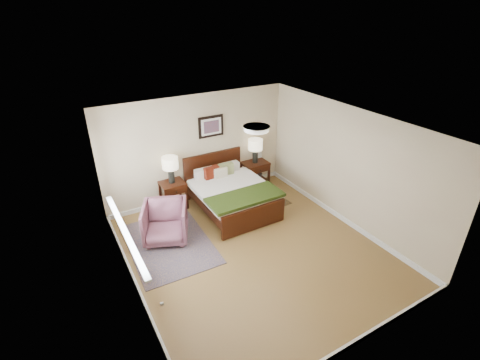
{
  "coord_description": "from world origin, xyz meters",
  "views": [
    {
      "loc": [
        -2.91,
        -4.51,
        4.29
      ],
      "look_at": [
        0.23,
        0.93,
        1.05
      ],
      "focal_mm": 26.0,
      "sensor_mm": 36.0,
      "label": 1
    }
  ],
  "objects_px": {
    "nightstand_right": "(255,172)",
    "armchair": "(165,222)",
    "rug_persian": "(169,243)",
    "lamp_left": "(170,165)",
    "nightstand_left": "(173,188)",
    "bed": "(231,190)",
    "lamp_right": "(255,146)"
  },
  "relations": [
    {
      "from": "nightstand_right",
      "to": "armchair",
      "type": "height_order",
      "value": "armchair"
    },
    {
      "from": "rug_persian",
      "to": "lamp_left",
      "type": "bearing_deg",
      "value": 67.32
    },
    {
      "from": "nightstand_left",
      "to": "rug_persian",
      "type": "distance_m",
      "value": 1.47
    },
    {
      "from": "bed",
      "to": "lamp_left",
      "type": "bearing_deg",
      "value": 146.72
    },
    {
      "from": "bed",
      "to": "lamp_left",
      "type": "distance_m",
      "value": 1.46
    },
    {
      "from": "lamp_right",
      "to": "rug_persian",
      "type": "bearing_deg",
      "value": -155.58
    },
    {
      "from": "nightstand_right",
      "to": "armchair",
      "type": "distance_m",
      "value": 2.97
    },
    {
      "from": "nightstand_left",
      "to": "rug_persian",
      "type": "bearing_deg",
      "value": -114.97
    },
    {
      "from": "bed",
      "to": "rug_persian",
      "type": "relative_size",
      "value": 0.92
    },
    {
      "from": "bed",
      "to": "lamp_left",
      "type": "xyz_separation_m",
      "value": [
        -1.12,
        0.73,
        0.59
      ]
    },
    {
      "from": "nightstand_left",
      "to": "rug_persian",
      "type": "height_order",
      "value": "nightstand_left"
    },
    {
      "from": "nightstand_left",
      "to": "lamp_right",
      "type": "distance_m",
      "value": 2.28
    },
    {
      "from": "armchair",
      "to": "rug_persian",
      "type": "bearing_deg",
      "value": -73.33
    },
    {
      "from": "bed",
      "to": "armchair",
      "type": "distance_m",
      "value": 1.71
    },
    {
      "from": "lamp_right",
      "to": "bed",
      "type": "bearing_deg",
      "value": -146.24
    },
    {
      "from": "rug_persian",
      "to": "lamp_right",
      "type": "bearing_deg",
      "value": 26.33
    },
    {
      "from": "nightstand_left",
      "to": "lamp_left",
      "type": "relative_size",
      "value": 1.06
    },
    {
      "from": "lamp_right",
      "to": "armchair",
      "type": "xyz_separation_m",
      "value": [
        -2.77,
        -1.08,
        -0.68
      ]
    },
    {
      "from": "nightstand_right",
      "to": "lamp_left",
      "type": "relative_size",
      "value": 1.06
    },
    {
      "from": "nightstand_left",
      "to": "lamp_right",
      "type": "bearing_deg",
      "value": 0.56
    },
    {
      "from": "lamp_left",
      "to": "lamp_right",
      "type": "xyz_separation_m",
      "value": [
        2.22,
        0.0,
        -0.0
      ]
    },
    {
      "from": "nightstand_right",
      "to": "rug_persian",
      "type": "distance_m",
      "value": 3.09
    },
    {
      "from": "nightstand_right",
      "to": "lamp_left",
      "type": "height_order",
      "value": "lamp_left"
    },
    {
      "from": "bed",
      "to": "nightstand_left",
      "type": "height_order",
      "value": "bed"
    },
    {
      "from": "nightstand_left",
      "to": "nightstand_right",
      "type": "xyz_separation_m",
      "value": [
        2.22,
        0.01,
        -0.14
      ]
    },
    {
      "from": "lamp_left",
      "to": "nightstand_right",
      "type": "bearing_deg",
      "value": -0.33
    },
    {
      "from": "nightstand_left",
      "to": "armchair",
      "type": "bearing_deg",
      "value": -117.77
    },
    {
      "from": "bed",
      "to": "rug_persian",
      "type": "height_order",
      "value": "bed"
    },
    {
      "from": "nightstand_right",
      "to": "rug_persian",
      "type": "bearing_deg",
      "value": -155.8
    },
    {
      "from": "nightstand_right",
      "to": "lamp_right",
      "type": "xyz_separation_m",
      "value": [
        0.0,
        0.01,
        0.69
      ]
    },
    {
      "from": "lamp_left",
      "to": "armchair",
      "type": "xyz_separation_m",
      "value": [
        -0.56,
        -1.08,
        -0.69
      ]
    },
    {
      "from": "lamp_right",
      "to": "rug_persian",
      "type": "relative_size",
      "value": 0.29
    }
  ]
}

